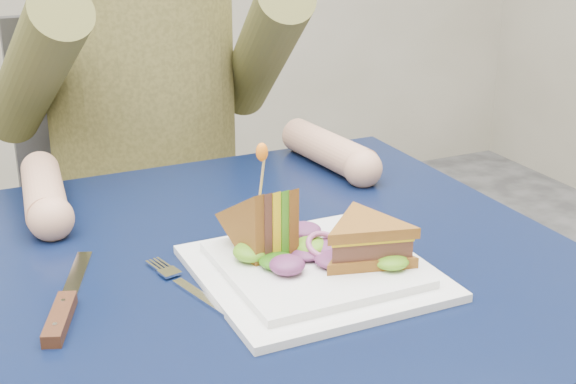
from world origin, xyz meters
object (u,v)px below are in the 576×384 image
diner (141,36)px  sandwich_flat (366,241)px  table (267,310)px  chair (138,213)px  fork (192,289)px  sandwich_upright (263,226)px  plate (314,269)px  knife (63,310)px

diner → sandwich_flat: bearing=-82.8°
table → chair: chair is taller
diner → fork: diner is taller
sandwich_upright → fork: sandwich_upright is taller
fork → plate: bearing=-9.8°
chair → sandwich_upright: bearing=-91.6°
chair → plate: bearing=-88.0°
fork → chair: bearing=80.7°
chair → diner: diner is taller
sandwich_upright → plate: bearing=-45.0°
diner → sandwich_flat: diner is taller
table → sandwich_flat: sandwich_flat is taller
diner → plate: 0.64m
chair → diner: size_ratio=1.25×
sandwich_upright → knife: sandwich_upright is taller
fork → knife: (-0.14, 0.01, 0.00)m
table → diner: diner is taller
sandwich_upright → diner: bearing=88.1°
sandwich_flat → fork: sandwich_flat is taller
plate → sandwich_flat: size_ratio=1.72×
chair → plate: chair is taller
sandwich_flat → sandwich_upright: 0.12m
sandwich_flat → chair: bearing=96.1°
diner → sandwich_upright: bearing=-91.9°
table → fork: (-0.12, -0.05, 0.08)m
diner → fork: 0.63m
sandwich_flat → sandwich_upright: sandwich_upright is taller
diner → fork: size_ratio=4.20×
table → plate: size_ratio=2.88×
table → knife: (-0.26, -0.05, 0.09)m
sandwich_flat → knife: sandwich_flat is taller
table → sandwich_upright: sandwich_upright is taller
chair → sandwich_flat: 0.80m
plate → fork: 0.14m
plate → sandwich_upright: (-0.05, 0.05, 0.05)m
plate → fork: (-0.14, 0.02, -0.01)m
table → knife: size_ratio=3.50×
plate → knife: (-0.28, 0.03, -0.00)m
chair → sandwich_upright: size_ratio=7.57×
table → diner: 0.60m
fork → knife: bearing=177.1°
diner → knife: size_ratio=3.48×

